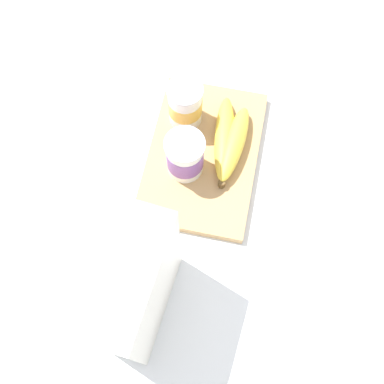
% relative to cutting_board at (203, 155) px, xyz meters
% --- Properties ---
extents(ground_plane, '(2.40, 2.40, 0.00)m').
position_rel_cutting_board_xyz_m(ground_plane, '(0.00, 0.00, -0.01)').
color(ground_plane, white).
extents(cutting_board, '(0.32, 0.21, 0.02)m').
position_rel_cutting_board_xyz_m(cutting_board, '(0.00, 0.00, 0.00)').
color(cutting_board, tan).
rests_on(cutting_board, ground_plane).
extents(cereal_box, '(0.20, 0.08, 0.25)m').
position_rel_cutting_board_xyz_m(cereal_box, '(-0.30, 0.04, 0.11)').
color(cereal_box, white).
rests_on(cereal_box, ground_plane).
extents(yogurt_cup_front, '(0.07, 0.07, 0.10)m').
position_rel_cutting_board_xyz_m(yogurt_cup_front, '(-0.04, 0.03, 0.06)').
color(yogurt_cup_front, white).
rests_on(yogurt_cup_front, cutting_board).
extents(yogurt_cup_back, '(0.07, 0.07, 0.10)m').
position_rel_cutting_board_xyz_m(yogurt_cup_back, '(0.07, 0.05, 0.06)').
color(yogurt_cup_back, white).
rests_on(yogurt_cup_back, cutting_board).
extents(banana_bunch, '(0.19, 0.08, 0.04)m').
position_rel_cutting_board_xyz_m(banana_bunch, '(0.03, -0.05, 0.03)').
color(banana_bunch, yellow).
rests_on(banana_bunch, cutting_board).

